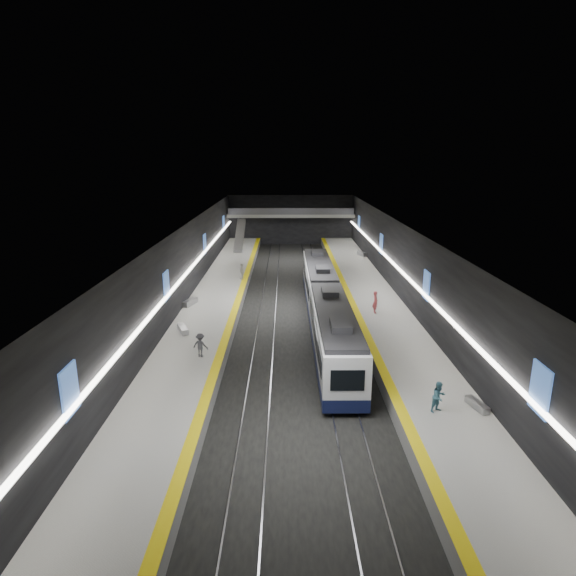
{
  "coord_description": "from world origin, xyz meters",
  "views": [
    {
      "loc": [
        -0.82,
        -43.37,
        14.01
      ],
      "look_at": [
        -0.61,
        -0.36,
        2.2
      ],
      "focal_mm": 30.0,
      "sensor_mm": 36.0,
      "label": 1
    }
  ],
  "objects_px": {
    "train": "(325,302)",
    "passenger_right_b": "(439,397)",
    "bench_right_far": "(362,254)",
    "escalator": "(240,235)",
    "passenger_right_a": "(375,302)",
    "passenger_left_a": "(242,271)",
    "bench_right_near": "(477,405)",
    "bench_left_far": "(190,302)",
    "passenger_left_b": "(200,345)",
    "bench_left_near": "(183,329)"
  },
  "relations": [
    {
      "from": "escalator",
      "to": "passenger_right_b",
      "type": "height_order",
      "value": "escalator"
    },
    {
      "from": "escalator",
      "to": "bench_left_far",
      "type": "relative_size",
      "value": 3.96
    },
    {
      "from": "bench_right_near",
      "to": "bench_left_far",
      "type": "bearing_deg",
      "value": 121.08
    },
    {
      "from": "train",
      "to": "bench_right_near",
      "type": "distance_m",
      "value": 17.08
    },
    {
      "from": "bench_right_near",
      "to": "passenger_left_a",
      "type": "xyz_separation_m",
      "value": [
        -15.02,
        28.05,
        0.69
      ]
    },
    {
      "from": "escalator",
      "to": "passenger_right_a",
      "type": "distance_m",
      "value": 33.37
    },
    {
      "from": "train",
      "to": "passenger_left_b",
      "type": "bearing_deg",
      "value": -136.26
    },
    {
      "from": "passenger_left_a",
      "to": "passenger_right_a",
      "type": "bearing_deg",
      "value": 22.8
    },
    {
      "from": "train",
      "to": "passenger_right_a",
      "type": "bearing_deg",
      "value": 8.23
    },
    {
      "from": "passenger_right_b",
      "to": "bench_right_far",
      "type": "bearing_deg",
      "value": 57.12
    },
    {
      "from": "bench_left_far",
      "to": "passenger_left_b",
      "type": "distance_m",
      "value": 12.03
    },
    {
      "from": "train",
      "to": "passenger_left_a",
      "type": "distance_m",
      "value": 14.87
    },
    {
      "from": "escalator",
      "to": "bench_left_near",
      "type": "xyz_separation_m",
      "value": [
        -1.21,
        -34.7,
        -1.68
      ]
    },
    {
      "from": "escalator",
      "to": "passenger_left_b",
      "type": "height_order",
      "value": "escalator"
    },
    {
      "from": "train",
      "to": "bench_right_far",
      "type": "height_order",
      "value": "train"
    },
    {
      "from": "bench_left_near",
      "to": "bench_right_near",
      "type": "distance_m",
      "value": 21.53
    },
    {
      "from": "bench_right_near",
      "to": "bench_right_far",
      "type": "distance_m",
      "value": 40.77
    },
    {
      "from": "passenger_left_a",
      "to": "escalator",
      "type": "bearing_deg",
      "value": 162.13
    },
    {
      "from": "bench_left_near",
      "to": "passenger_right_a",
      "type": "height_order",
      "value": "passenger_right_a"
    },
    {
      "from": "bench_left_far",
      "to": "bench_right_far",
      "type": "height_order",
      "value": "bench_left_far"
    },
    {
      "from": "bench_right_near",
      "to": "passenger_right_a",
      "type": "bearing_deg",
      "value": 84.57
    },
    {
      "from": "passenger_right_a",
      "to": "passenger_left_a",
      "type": "bearing_deg",
      "value": 43.19
    },
    {
      "from": "bench_left_far",
      "to": "passenger_right_b",
      "type": "bearing_deg",
      "value": -30.15
    },
    {
      "from": "train",
      "to": "bench_right_far",
      "type": "bearing_deg",
      "value": 74.46
    },
    {
      "from": "bench_left_near",
      "to": "passenger_right_b",
      "type": "distance_m",
      "value": 19.92
    },
    {
      "from": "bench_right_far",
      "to": "passenger_right_a",
      "type": "distance_m",
      "value": 24.69
    },
    {
      "from": "bench_left_far",
      "to": "bench_right_near",
      "type": "height_order",
      "value": "bench_left_far"
    },
    {
      "from": "bench_right_near",
      "to": "train",
      "type": "bearing_deg",
      "value": 99.47
    },
    {
      "from": "escalator",
      "to": "bench_right_near",
      "type": "xyz_separation_m",
      "value": [
        16.9,
        -46.34,
        -1.7
      ]
    },
    {
      "from": "passenger_left_b",
      "to": "train",
      "type": "bearing_deg",
      "value": -120.47
    },
    {
      "from": "bench_right_near",
      "to": "passenger_left_b",
      "type": "relative_size",
      "value": 0.99
    },
    {
      "from": "escalator",
      "to": "passenger_left_a",
      "type": "height_order",
      "value": "escalator"
    },
    {
      "from": "bench_left_far",
      "to": "passenger_right_b",
      "type": "relative_size",
      "value": 1.19
    },
    {
      "from": "passenger_left_a",
      "to": "passenger_left_b",
      "type": "distance_m",
      "value": 21.12
    },
    {
      "from": "bench_left_near",
      "to": "passenger_right_b",
      "type": "relative_size",
      "value": 1.07
    },
    {
      "from": "passenger_right_a",
      "to": "escalator",
      "type": "bearing_deg",
      "value": 22.13
    },
    {
      "from": "bench_right_far",
      "to": "bench_left_far",
      "type": "bearing_deg",
      "value": -147.91
    },
    {
      "from": "train",
      "to": "bench_right_far",
      "type": "distance_m",
      "value": 26.14
    },
    {
      "from": "bench_right_near",
      "to": "passenger_right_b",
      "type": "xyz_separation_m",
      "value": [
        -2.21,
        -0.35,
        0.65
      ]
    },
    {
      "from": "passenger_right_a",
      "to": "passenger_left_b",
      "type": "bearing_deg",
      "value": 121.4
    },
    {
      "from": "bench_left_far",
      "to": "bench_right_near",
      "type": "xyz_separation_m",
      "value": [
        18.9,
        -18.6,
        -0.05
      ]
    },
    {
      "from": "passenger_left_b",
      "to": "bench_right_far",
      "type": "bearing_deg",
      "value": -99.59
    },
    {
      "from": "bench_left_near",
      "to": "passenger_left_b",
      "type": "distance_m",
      "value": 5.21
    },
    {
      "from": "escalator",
      "to": "bench_left_near",
      "type": "bearing_deg",
      "value": -92.0
    },
    {
      "from": "train",
      "to": "passenger_right_b",
      "type": "xyz_separation_m",
      "value": [
        4.68,
        -15.95,
        -0.35
      ]
    },
    {
      "from": "train",
      "to": "passenger_left_a",
      "type": "relative_size",
      "value": 16.87
    },
    {
      "from": "passenger_left_a",
      "to": "bench_right_far",
      "type": "bearing_deg",
      "value": 106.34
    },
    {
      "from": "escalator",
      "to": "bench_right_near",
      "type": "distance_m",
      "value": 49.35
    },
    {
      "from": "train",
      "to": "bench_left_far",
      "type": "height_order",
      "value": "train"
    },
    {
      "from": "passenger_right_b",
      "to": "passenger_left_b",
      "type": "distance_m",
      "value": 15.54
    }
  ]
}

